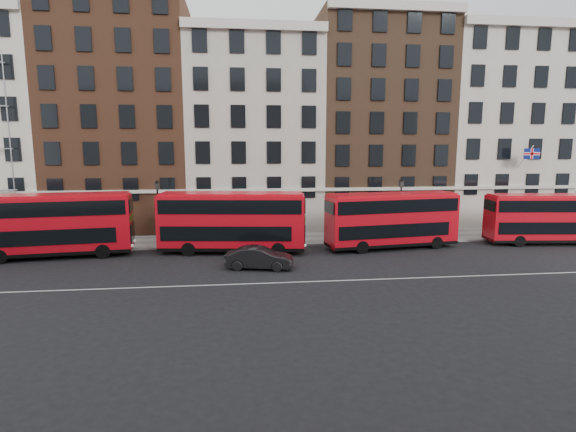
{
  "coord_description": "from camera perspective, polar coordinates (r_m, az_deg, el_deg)",
  "views": [
    {
      "loc": [
        -1.88,
        -28.26,
        8.31
      ],
      "look_at": [
        1.97,
        5.0,
        3.0
      ],
      "focal_mm": 28.0,
      "sensor_mm": 36.0,
      "label": 1
    }
  ],
  "objects": [
    {
      "name": "kerb",
      "position": [
        37.23,
        -3.55,
        -3.78
      ],
      "size": [
        80.0,
        0.3,
        0.16
      ],
      "primitive_type": "cube",
      "color": "gray",
      "rests_on": "ground"
    },
    {
      "name": "building_terrace",
      "position": [
        46.2,
        -4.73,
        11.37
      ],
      "size": [
        64.0,
        11.95,
        22.0
      ],
      "color": "beige",
      "rests_on": "ground"
    },
    {
      "name": "traffic_light",
      "position": [
        43.91,
        26.49,
        0.39
      ],
      "size": [
        0.25,
        0.45,
        3.27
      ],
      "color": "black",
      "rests_on": "pavement"
    },
    {
      "name": "bus_d",
      "position": [
        43.6,
        30.11,
        -0.18
      ],
      "size": [
        10.26,
        3.45,
        4.23
      ],
      "rotation": [
        0.0,
        0.0,
        -0.1
      ],
      "color": "red",
      "rests_on": "ground"
    },
    {
      "name": "pavement",
      "position": [
        39.67,
        -3.74,
        -2.99
      ],
      "size": [
        80.0,
        5.0,
        0.15
      ],
      "primitive_type": "cube",
      "color": "slate",
      "rests_on": "ground"
    },
    {
      "name": "bus_c",
      "position": [
        37.09,
        12.99,
        -0.37
      ],
      "size": [
        10.95,
        4.02,
        4.5
      ],
      "rotation": [
        0.0,
        0.0,
        0.14
      ],
      "color": "red",
      "rests_on": "ground"
    },
    {
      "name": "car_front",
      "position": [
        30.55,
        -3.68,
        -5.34
      ],
      "size": [
        4.76,
        2.47,
        1.5
      ],
      "primitive_type": "imported",
      "rotation": [
        0.0,
        0.0,
        1.37
      ],
      "color": "black",
      "rests_on": "ground"
    },
    {
      "name": "lamp_post_left",
      "position": [
        38.46,
        -16.16,
        0.84
      ],
      "size": [
        0.44,
        0.44,
        5.33
      ],
      "color": "black",
      "rests_on": "pavement"
    },
    {
      "name": "bus_a",
      "position": [
        37.52,
        -27.89,
        -0.88
      ],
      "size": [
        11.54,
        4.02,
        4.75
      ],
      "rotation": [
        0.0,
        0.0,
        0.12
      ],
      "color": "red",
      "rests_on": "ground"
    },
    {
      "name": "lamp_post_right",
      "position": [
        40.0,
        14.1,
        1.22
      ],
      "size": [
        0.44,
        0.44,
        5.33
      ],
      "color": "black",
      "rests_on": "pavement"
    },
    {
      "name": "bus_b",
      "position": [
        34.96,
        -7.17,
        -0.59
      ],
      "size": [
        11.43,
        4.05,
        4.7
      ],
      "rotation": [
        0.0,
        0.0,
        -0.12
      ],
      "color": "red",
      "rests_on": "ground"
    },
    {
      "name": "iron_railings",
      "position": [
        41.71,
        -3.9,
        -1.59
      ],
      "size": [
        6.6,
        0.06,
        1.0
      ],
      "primitive_type": null,
      "color": "black",
      "rests_on": "pavement"
    },
    {
      "name": "ground",
      "position": [
        29.51,
        -2.7,
        -7.35
      ],
      "size": [
        120.0,
        120.0,
        0.0
      ],
      "primitive_type": "plane",
      "color": "black",
      "rests_on": "ground"
    },
    {
      "name": "road_centre_line",
      "position": [
        27.6,
        -2.42,
        -8.5
      ],
      "size": [
        70.0,
        0.12,
        0.01
      ],
      "primitive_type": "cube",
      "color": "white",
      "rests_on": "ground"
    }
  ]
}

